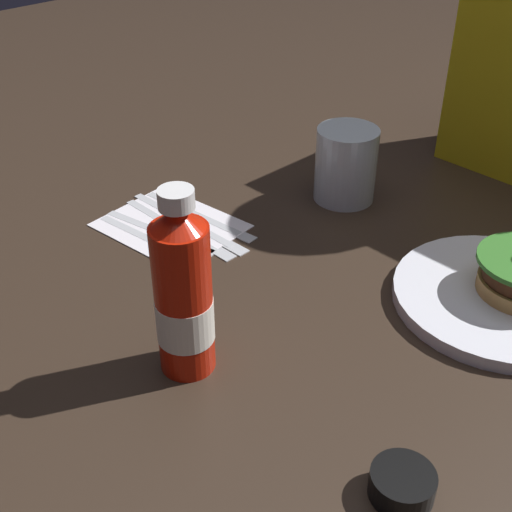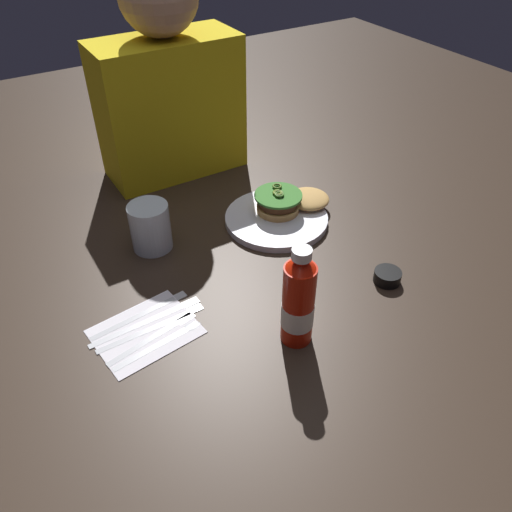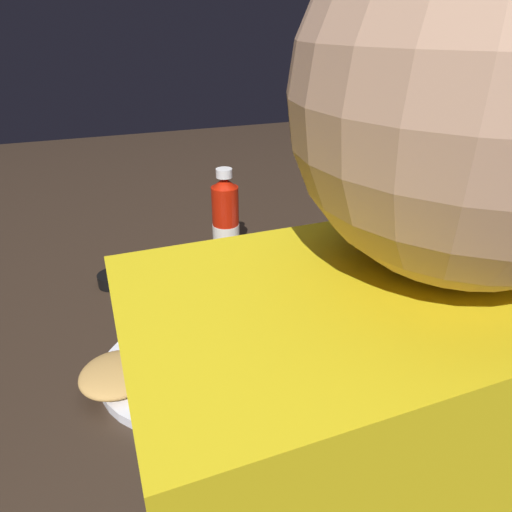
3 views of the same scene
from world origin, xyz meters
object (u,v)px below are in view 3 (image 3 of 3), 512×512
object	(u,v)px
burger_sandwich	(153,365)
ketchup_bottle	(226,222)
napkin	(354,272)
diner_person	(412,410)
dinner_plate	(184,367)
table_knife	(349,278)
spoon_utensil	(331,265)
fork_utensil	(341,268)
steak_knife	(343,273)
condiment_cup	(112,279)
butter_knife	(357,283)
water_glass	(374,325)

from	to	relation	value
burger_sandwich	ketchup_bottle	xyz separation A→B (m)	(-0.22, -0.34, 0.05)
napkin	diner_person	world-z (taller)	diner_person
diner_person	ketchup_bottle	bearing A→B (deg)	-96.21
dinner_plate	napkin	distance (m)	0.44
table_knife	spoon_utensil	bearing A→B (deg)	-82.20
fork_utensil	dinner_plate	bearing A→B (deg)	26.37
steak_knife	diner_person	bearing A→B (deg)	62.25
napkin	fork_utensil	world-z (taller)	fork_utensil
ketchup_bottle	condiment_cup	distance (m)	0.26
butter_knife	table_knife	bearing A→B (deg)	-79.19
condiment_cup	fork_utensil	bearing A→B (deg)	166.66
dinner_plate	butter_knife	bearing A→B (deg)	-161.87
ketchup_bottle	water_glass	world-z (taller)	ketchup_bottle
dinner_plate	water_glass	xyz separation A→B (m)	(-0.29, 0.06, 0.05)
burger_sandwich	fork_utensil	bearing A→B (deg)	-154.63
napkin	diner_person	size ratio (longest dim) A/B	0.34
table_knife	butter_knife	bearing A→B (deg)	100.81
diner_person	condiment_cup	bearing A→B (deg)	-75.16
condiment_cup	diner_person	xyz separation A→B (m)	(-0.17, 0.66, 0.23)
condiment_cup	steak_knife	world-z (taller)	condiment_cup
steak_knife	ketchup_bottle	bearing A→B (deg)	-37.36
condiment_cup	butter_knife	distance (m)	0.49
burger_sandwich	diner_person	bearing A→B (deg)	112.15
spoon_utensil	table_knife	size ratio (longest dim) A/B	0.80
dinner_plate	napkin	world-z (taller)	dinner_plate
burger_sandwich	table_knife	bearing A→B (deg)	-159.06
fork_utensil	ketchup_bottle	bearing A→B (deg)	-33.26
dinner_plate	steak_knife	world-z (taller)	dinner_plate
ketchup_bottle	steak_knife	size ratio (longest dim) A/B	0.96
dinner_plate	spoon_utensil	size ratio (longest dim) A/B	1.36
burger_sandwich	fork_utensil	world-z (taller)	burger_sandwich
table_knife	diner_person	world-z (taller)	diner_person
dinner_plate	fork_utensil	distance (m)	0.43
water_glass	fork_utensil	xyz separation A→B (m)	(-0.09, -0.25, -0.05)
water_glass	spoon_utensil	world-z (taller)	water_glass
butter_knife	condiment_cup	bearing A→B (deg)	-20.59
steak_knife	diner_person	xyz separation A→B (m)	(0.28, 0.53, 0.23)
napkin	table_knife	bearing A→B (deg)	42.49
ketchup_bottle	spoon_utensil	distance (m)	0.24
water_glass	steak_knife	distance (m)	0.25
napkin	burger_sandwich	bearing A→B (deg)	22.41
dinner_plate	condiment_cup	distance (m)	0.31
water_glass	diner_person	distance (m)	0.40
dinner_plate	spoon_utensil	xyz separation A→B (m)	(-0.37, -0.21, -0.00)
burger_sandwich	table_knife	world-z (taller)	burger_sandwich
dinner_plate	water_glass	distance (m)	0.30
ketchup_bottle	butter_knife	world-z (taller)	ketchup_bottle
dinner_plate	burger_sandwich	distance (m)	0.05
condiment_cup	diner_person	bearing A→B (deg)	104.84
water_glass	napkin	world-z (taller)	water_glass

